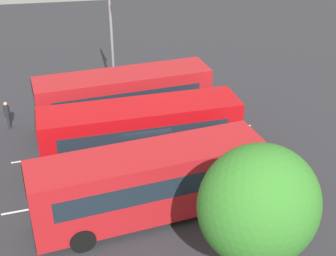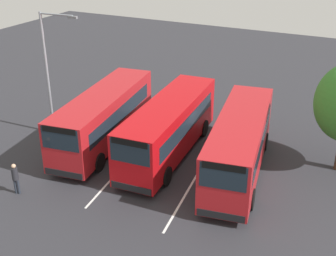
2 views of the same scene
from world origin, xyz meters
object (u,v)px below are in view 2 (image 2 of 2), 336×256
object	(u,v)px
street_lamp	(50,67)
bus_far_left	(104,116)
pedestrian	(15,176)
bus_center_left	(169,127)
bus_center_right	(239,143)

from	to	relation	value
street_lamp	bus_far_left	bearing A→B (deg)	-1.97
pedestrian	street_lamp	size ratio (longest dim) A/B	0.22
bus_center_left	bus_center_right	size ratio (longest dim) A/B	0.99
bus_far_left	pedestrian	bearing A→B (deg)	-15.27
bus_center_left	street_lamp	bearing A→B (deg)	-89.54
bus_far_left	street_lamp	world-z (taller)	street_lamp
bus_center_right	street_lamp	distance (m)	12.30
bus_center_left	street_lamp	world-z (taller)	street_lamp
bus_far_left	street_lamp	size ratio (longest dim) A/B	1.31
bus_center_right	street_lamp	xyz separation A→B (m)	(0.45, -12.00, 2.66)
bus_center_right	bus_center_left	bearing A→B (deg)	-102.37
bus_center_left	street_lamp	distance (m)	8.19
bus_center_left	pedestrian	bearing A→B (deg)	-39.52
bus_far_left	bus_center_left	xyz separation A→B (m)	(-0.43, 4.15, 0.00)
street_lamp	bus_center_left	bearing A→B (deg)	-0.74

